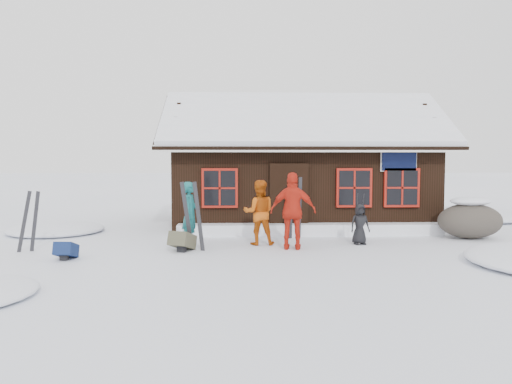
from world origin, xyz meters
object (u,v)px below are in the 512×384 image
at_px(skier_orange_left, 259,212).
at_px(ski_pair_left, 29,222).
at_px(ski_poles, 359,218).
at_px(skier_crouched, 360,224).
at_px(backpack_olive, 182,244).
at_px(skier_orange_right, 293,211).
at_px(boulder, 470,220).
at_px(skier_teal, 190,214).
at_px(backpack_blue, 66,253).

height_order(skier_orange_left, ski_pair_left, skier_orange_left).
bearing_deg(ski_poles, skier_orange_left, -172.75).
height_order(skier_crouched, backpack_olive, skier_crouched).
bearing_deg(skier_orange_right, boulder, -155.86).
distance_m(skier_orange_left, skier_orange_right, 1.06).
height_order(skier_teal, backpack_olive, skier_teal).
xyz_separation_m(skier_orange_right, skier_crouched, (1.79, 0.63, -0.42)).
distance_m(skier_crouched, backpack_blue, 7.09).
xyz_separation_m(skier_orange_left, backpack_blue, (-4.30, -1.71, -0.69)).
bearing_deg(ski_pair_left, backpack_olive, 0.22).
height_order(backpack_blue, backpack_olive, backpack_olive).
relative_size(boulder, backpack_blue, 3.39).
bearing_deg(skier_crouched, ski_pair_left, 174.82).
relative_size(skier_teal, boulder, 0.92).
bearing_deg(skier_crouched, skier_orange_right, -170.89).
bearing_deg(backpack_blue, ski_poles, 19.09).
bearing_deg(backpack_olive, skier_orange_right, 23.07).
xyz_separation_m(skier_crouched, ski_pair_left, (-8.05, -0.72, 0.18)).
bearing_deg(backpack_blue, skier_orange_right, 14.03).
height_order(ski_poles, backpack_olive, ski_poles).
distance_m(ski_pair_left, backpack_blue, 1.60).
height_order(ski_poles, backpack_blue, ski_poles).
bearing_deg(skier_orange_left, ski_poles, -172.82).
distance_m(skier_orange_right, backpack_olive, 2.78).
distance_m(skier_teal, boulder, 7.66).
bearing_deg(skier_teal, backpack_blue, 134.36).
bearing_deg(skier_orange_right, ski_pair_left, 8.57).
xyz_separation_m(skier_crouched, backpack_blue, (-6.89, -1.65, -0.38)).
distance_m(skier_crouched, ski_pair_left, 8.09).
xyz_separation_m(skier_teal, backpack_blue, (-2.55, -1.67, -0.67)).
bearing_deg(ski_pair_left, ski_poles, 8.45).
height_order(boulder, backpack_blue, boulder).
distance_m(skier_orange_left, backpack_olive, 2.14).
height_order(skier_teal, backpack_blue, skier_teal).
distance_m(ski_pair_left, backpack_olive, 3.64).
bearing_deg(skier_orange_right, backpack_blue, 19.15).
distance_m(skier_teal, skier_crouched, 4.34).
distance_m(skier_crouched, boulder, 3.38).
relative_size(boulder, ski_poles, 1.32).
distance_m(boulder, ski_pair_left, 11.43).
bearing_deg(boulder, skier_teal, -173.70).
relative_size(skier_teal, skier_orange_right, 0.86).
relative_size(skier_crouched, boulder, 0.59).
xyz_separation_m(skier_teal, skier_crouched, (4.33, -0.02, -0.29)).
bearing_deg(skier_crouched, ski_poles, 68.56).
distance_m(skier_crouched, ski_poles, 0.42).
height_order(skier_crouched, backpack_blue, skier_crouched).
bearing_deg(boulder, ski_poles, -171.85).
bearing_deg(backpack_olive, skier_teal, 101.61).
bearing_deg(ski_pair_left, skier_crouched, 5.72).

